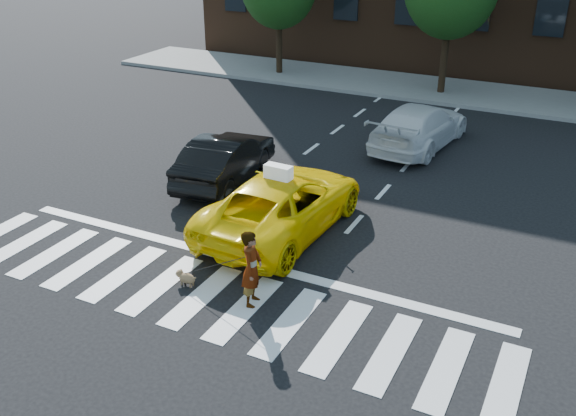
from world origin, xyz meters
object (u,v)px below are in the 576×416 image
(black_sedan, at_px, (225,159))
(woman, at_px, (252,269))
(dog, at_px, (185,277))
(taxi, at_px, (282,203))
(white_suv, at_px, (419,126))

(black_sedan, distance_m, woman, 6.32)
(black_sedan, bearing_deg, dog, 106.29)
(taxi, relative_size, white_suv, 1.07)
(white_suv, bearing_deg, woman, 94.23)
(taxi, bearing_deg, white_suv, -97.33)
(taxi, relative_size, black_sedan, 1.25)
(woman, bearing_deg, black_sedan, 23.73)
(taxi, height_order, dog, taxi)
(woman, distance_m, dog, 1.71)
(taxi, relative_size, dog, 9.52)
(black_sedan, bearing_deg, woman, 119.78)
(black_sedan, bearing_deg, taxi, 138.43)
(woman, height_order, dog, woman)
(taxi, distance_m, woman, 3.24)
(white_suv, height_order, dog, white_suv)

